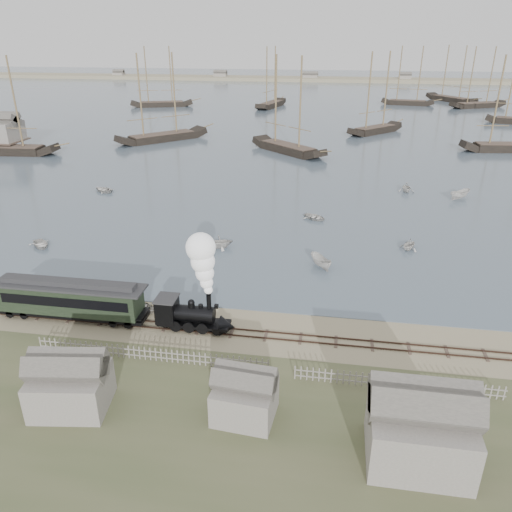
# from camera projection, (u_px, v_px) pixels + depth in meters

# --- Properties ---
(ground) EXTENTS (600.00, 600.00, 0.00)m
(ground) POSITION_uv_depth(u_px,v_px,m) (247.00, 322.00, 45.12)
(ground) COLOR tan
(ground) RESTS_ON ground
(harbor_water) EXTENTS (600.00, 336.00, 0.06)m
(harbor_water) POSITION_uv_depth(u_px,v_px,m) (323.00, 98.00, 198.22)
(harbor_water) COLOR #445361
(harbor_water) RESTS_ON ground
(rail_track) EXTENTS (120.00, 1.80, 0.16)m
(rail_track) POSITION_uv_depth(u_px,v_px,m) (243.00, 333.00, 43.30)
(rail_track) COLOR #39271F
(rail_track) RESTS_ON ground
(picket_fence_west) EXTENTS (19.00, 0.10, 1.20)m
(picket_fence_west) POSITION_uv_depth(u_px,v_px,m) (152.00, 360.00, 39.77)
(picket_fence_west) COLOR slate
(picket_fence_west) RESTS_ON ground
(picket_fence_east) EXTENTS (15.00, 0.10, 1.20)m
(picket_fence_east) POSITION_uv_depth(u_px,v_px,m) (397.00, 389.00, 36.53)
(picket_fence_east) COLOR slate
(picket_fence_east) RESTS_ON ground
(shed_left) EXTENTS (5.00, 4.00, 4.10)m
(shed_left) POSITION_uv_depth(u_px,v_px,m) (74.00, 406.00, 34.88)
(shed_left) COLOR slate
(shed_left) RESTS_ON ground
(shed_mid) EXTENTS (4.00, 3.50, 3.60)m
(shed_mid) POSITION_uv_depth(u_px,v_px,m) (245.00, 416.00, 34.02)
(shed_mid) COLOR slate
(shed_mid) RESTS_ON ground
(shed_right) EXTENTS (6.00, 5.00, 5.10)m
(shed_right) POSITION_uv_depth(u_px,v_px,m) (415.00, 458.00, 30.61)
(shed_right) COLOR slate
(shed_right) RESTS_ON ground
(far_spit) EXTENTS (500.00, 20.00, 1.80)m
(far_spit) POSITION_uv_depth(u_px,v_px,m) (329.00, 81.00, 270.28)
(far_spit) COLOR tan
(far_spit) RESTS_ON ground
(locomotive) EXTENTS (6.93, 2.59, 8.64)m
(locomotive) POSITION_uv_depth(u_px,v_px,m) (201.00, 290.00, 42.22)
(locomotive) COLOR black
(locomotive) RESTS_ON ground
(passenger_coach) EXTENTS (13.89, 2.68, 3.37)m
(passenger_coach) POSITION_uv_depth(u_px,v_px,m) (71.00, 298.00, 44.76)
(passenger_coach) COLOR black
(passenger_coach) RESTS_ON ground
(beached_dinghy) EXTENTS (3.60, 4.66, 0.89)m
(beached_dinghy) POSITION_uv_depth(u_px,v_px,m) (136.00, 308.00, 46.54)
(beached_dinghy) COLOR beige
(beached_dinghy) RESTS_ON ground
(rowboat_0) EXTENTS (4.10, 4.09, 0.70)m
(rowboat_0) POSITION_uv_depth(u_px,v_px,m) (41.00, 244.00, 60.58)
(rowboat_0) COLOR beige
(rowboat_0) RESTS_ON harbor_water
(rowboat_1) EXTENTS (3.47, 3.74, 1.62)m
(rowboat_1) POSITION_uv_depth(u_px,v_px,m) (220.00, 242.00, 60.14)
(rowboat_1) COLOR beige
(rowboat_1) RESTS_ON harbor_water
(rowboat_2) EXTENTS (3.49, 3.07, 1.31)m
(rowboat_2) POSITION_uv_depth(u_px,v_px,m) (320.00, 262.00, 55.18)
(rowboat_2) COLOR beige
(rowboat_2) RESTS_ON harbor_water
(rowboat_3) EXTENTS (3.92, 4.18, 0.71)m
(rowboat_3) POSITION_uv_depth(u_px,v_px,m) (315.00, 217.00, 69.54)
(rowboat_3) COLOR beige
(rowboat_3) RESTS_ON harbor_water
(rowboat_4) EXTENTS (3.43, 3.33, 1.38)m
(rowboat_4) POSITION_uv_depth(u_px,v_px,m) (409.00, 244.00, 59.65)
(rowboat_4) COLOR beige
(rowboat_4) RESTS_ON harbor_water
(rowboat_5) EXTENTS (3.42, 3.93, 1.48)m
(rowboat_5) POSITION_uv_depth(u_px,v_px,m) (460.00, 194.00, 77.97)
(rowboat_5) COLOR beige
(rowboat_5) RESTS_ON harbor_water
(rowboat_6) EXTENTS (3.94, 4.39, 0.75)m
(rowboat_6) POSITION_uv_depth(u_px,v_px,m) (103.00, 189.00, 81.75)
(rowboat_6) COLOR beige
(rowboat_6) RESTS_ON harbor_water
(rowboat_7) EXTENTS (3.29, 2.94, 1.58)m
(rowboat_7) POSITION_uv_depth(u_px,v_px,m) (406.00, 187.00, 81.37)
(rowboat_7) COLOR beige
(rowboat_7) RESTS_ON harbor_water
(schooner_1) EXTENTS (19.52, 20.15, 20.00)m
(schooner_1) POSITION_uv_depth(u_px,v_px,m) (159.00, 98.00, 116.48)
(schooner_1) COLOR black
(schooner_1) RESTS_ON harbor_water
(schooner_2) EXTENTS (18.09, 17.40, 20.00)m
(schooner_2) POSITION_uv_depth(u_px,v_px,m) (289.00, 105.00, 104.64)
(schooner_2) COLOR black
(schooner_2) RESTS_ON harbor_water
(schooner_3) EXTENTS (15.08, 16.18, 20.00)m
(schooner_3) POSITION_uv_depth(u_px,v_px,m) (379.00, 93.00, 125.41)
(schooner_3) COLOR black
(schooner_3) RESTS_ON harbor_water
(schooner_6) EXTENTS (21.96, 11.47, 20.00)m
(schooner_6) POSITION_uv_depth(u_px,v_px,m) (160.00, 77.00, 172.13)
(schooner_6) COLOR black
(schooner_6) RESTS_ON harbor_water
(schooner_7) EXTENTS (9.26, 20.39, 20.00)m
(schooner_7) POSITION_uv_depth(u_px,v_px,m) (271.00, 77.00, 170.72)
(schooner_7) COLOR black
(schooner_7) RESTS_ON harbor_water
(schooner_8) EXTENTS (18.68, 7.22, 20.00)m
(schooner_8) POSITION_uv_depth(u_px,v_px,m) (411.00, 76.00, 175.97)
(schooner_8) COLOR black
(schooner_8) RESTS_ON harbor_water
(schooner_9) EXTENTS (20.68, 13.36, 20.00)m
(schooner_9) POSITION_uv_depth(u_px,v_px,m) (482.00, 77.00, 169.73)
(schooner_9) COLOR black
(schooner_9) RESTS_ON harbor_water
(schooner_10) EXTENTS (16.94, 21.55, 20.00)m
(schooner_10) POSITION_uv_depth(u_px,v_px,m) (455.00, 73.00, 185.52)
(schooner_10) COLOR black
(schooner_10) RESTS_ON harbor_water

